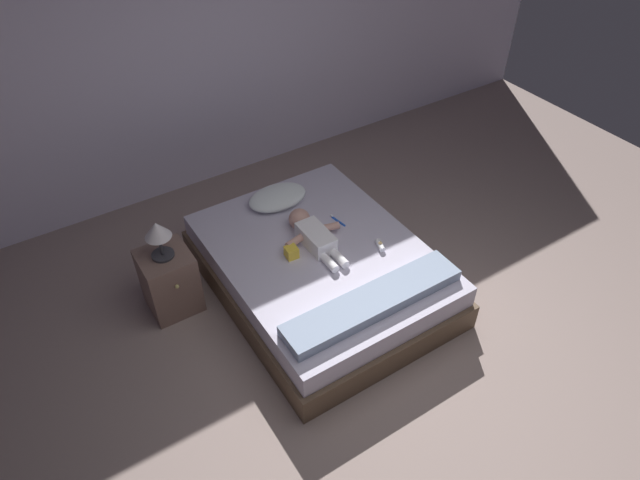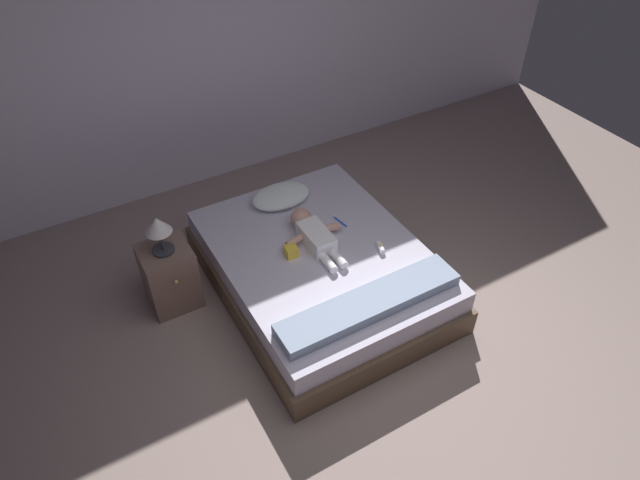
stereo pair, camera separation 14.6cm
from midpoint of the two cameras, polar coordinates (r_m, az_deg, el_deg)
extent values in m
plane|color=gray|center=(3.99, 9.32, -14.29)|extent=(8.00, 8.00, 0.00)
cube|color=silver|center=(5.28, -10.04, 18.60)|extent=(8.00, 0.12, 2.54)
cube|color=brown|center=(4.45, 0.94, -3.76)|extent=(1.49, 1.94, 0.22)
cube|color=silver|center=(4.31, 0.97, -1.89)|extent=(1.43, 1.87, 0.18)
ellipsoid|color=white|center=(4.67, -3.06, 4.45)|extent=(0.50, 0.33, 0.12)
cube|color=white|center=(4.25, 0.61, 0.22)|extent=(0.18, 0.34, 0.13)
sphere|color=tan|center=(4.40, -0.98, 2.17)|extent=(0.17, 0.17, 0.17)
cylinder|color=tan|center=(4.23, -1.57, -0.09)|extent=(0.16, 0.09, 0.06)
cylinder|color=tan|center=(4.34, 2.05, 1.28)|extent=(0.16, 0.09, 0.06)
cylinder|color=white|center=(4.10, 1.84, -2.34)|extent=(0.06, 0.18, 0.06)
cylinder|color=white|center=(4.13, 2.89, -1.92)|extent=(0.06, 0.18, 0.06)
cube|color=blue|center=(4.50, 2.99, 1.83)|extent=(0.04, 0.15, 0.01)
cube|color=white|center=(4.53, 2.35, 2.43)|extent=(0.02, 0.03, 0.01)
cube|color=#785C50|center=(4.37, -14.01, -3.58)|extent=(0.36, 0.36, 0.52)
sphere|color=tan|center=(4.15, -13.37, -4.15)|extent=(0.03, 0.03, 0.03)
cylinder|color=#333338|center=(4.19, -14.59, -0.98)|extent=(0.16, 0.16, 0.02)
cylinder|color=#333338|center=(4.13, -14.80, -0.05)|extent=(0.02, 0.02, 0.16)
cone|color=silver|center=(4.04, -15.14, 1.47)|extent=(0.19, 0.19, 0.12)
cube|color=#91A2BD|center=(3.83, 6.14, -6.41)|extent=(1.34, 0.27, 0.08)
cube|color=yellow|center=(4.17, -1.94, -1.16)|extent=(0.09, 0.09, 0.09)
cylinder|color=white|center=(4.27, 7.11, -0.75)|extent=(0.08, 0.12, 0.05)
cone|color=#E3C07A|center=(4.25, 7.14, -0.41)|extent=(0.03, 0.03, 0.02)
camera|label=1|loc=(0.07, -89.00, 0.88)|focal=31.65mm
camera|label=2|loc=(0.07, 91.00, -0.88)|focal=31.65mm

